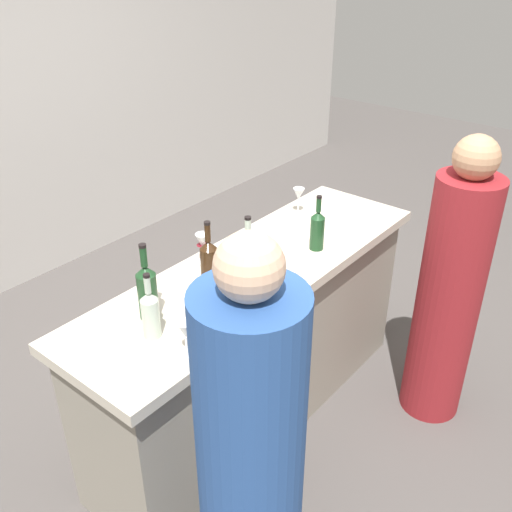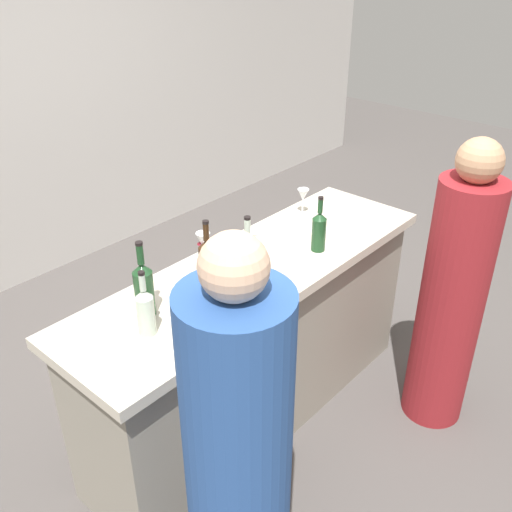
% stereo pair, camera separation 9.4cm
% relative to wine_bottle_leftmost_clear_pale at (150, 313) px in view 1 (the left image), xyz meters
% --- Properties ---
extents(ground_plane, '(12.00, 12.00, 0.00)m').
position_rel_wine_bottle_leftmost_clear_pale_xyz_m(ground_plane, '(0.66, 0.03, -1.02)').
color(ground_plane, '#4C4744').
extents(bar_counter, '(1.98, 0.59, 0.91)m').
position_rel_wine_bottle_leftmost_clear_pale_xyz_m(bar_counter, '(0.66, 0.03, -0.56)').
color(bar_counter, gray).
rests_on(bar_counter, ground).
extents(wine_bottle_leftmost_clear_pale, '(0.07, 0.07, 0.28)m').
position_rel_wine_bottle_leftmost_clear_pale_xyz_m(wine_bottle_leftmost_clear_pale, '(0.00, 0.00, 0.00)').
color(wine_bottle_leftmost_clear_pale, '#B7C6B2').
rests_on(wine_bottle_leftmost_clear_pale, bar_counter).
extents(wine_bottle_second_left_olive_green, '(0.08, 0.08, 0.33)m').
position_rel_wine_bottle_leftmost_clear_pale_xyz_m(wine_bottle_second_left_olive_green, '(0.08, 0.10, 0.02)').
color(wine_bottle_second_left_olive_green, '#193D1E').
rests_on(wine_bottle_second_left_olive_green, bar_counter).
extents(wine_bottle_center_near_black, '(0.07, 0.07, 0.28)m').
position_rel_wine_bottle_leftmost_clear_pale_xyz_m(wine_bottle_center_near_black, '(0.38, -0.17, 0.00)').
color(wine_bottle_center_near_black, black).
rests_on(wine_bottle_center_near_black, bar_counter).
extents(wine_bottle_second_right_amber_brown, '(0.07, 0.07, 0.31)m').
position_rel_wine_bottle_leftmost_clear_pale_xyz_m(wine_bottle_second_right_amber_brown, '(0.39, 0.07, 0.01)').
color(wine_bottle_second_right_amber_brown, '#331E0F').
rests_on(wine_bottle_second_right_amber_brown, bar_counter).
extents(wine_bottle_rightmost_clear_pale, '(0.08, 0.08, 0.28)m').
position_rel_wine_bottle_leftmost_clear_pale_xyz_m(wine_bottle_rightmost_clear_pale, '(0.59, 0.02, 0.00)').
color(wine_bottle_rightmost_clear_pale, '#B7C6B2').
rests_on(wine_bottle_rightmost_clear_pale, bar_counter).
extents(wine_bottle_far_right_olive_green, '(0.07, 0.07, 0.28)m').
position_rel_wine_bottle_leftmost_clear_pale_xyz_m(wine_bottle_far_right_olive_green, '(0.97, -0.09, 0.00)').
color(wine_bottle_far_right_olive_green, '#193D1E').
rests_on(wine_bottle_far_right_olive_green, bar_counter).
extents(wine_glass_near_left, '(0.06, 0.06, 0.14)m').
position_rel_wine_bottle_leftmost_clear_pale_xyz_m(wine_glass_near_left, '(0.01, -0.18, -0.00)').
color(wine_glass_near_left, white).
rests_on(wine_glass_near_left, bar_counter).
extents(wine_glass_near_center, '(0.07, 0.07, 0.14)m').
position_rel_wine_bottle_leftmost_clear_pale_xyz_m(wine_glass_near_center, '(0.70, 0.09, -0.01)').
color(wine_glass_near_center, white).
rests_on(wine_glass_near_center, bar_counter).
extents(wine_glass_near_right, '(0.07, 0.07, 0.15)m').
position_rel_wine_bottle_leftmost_clear_pale_xyz_m(wine_glass_near_right, '(1.24, 0.21, 0.00)').
color(wine_glass_near_right, white).
rests_on(wine_glass_near_right, bar_counter).
extents(wine_glass_far_left, '(0.07, 0.07, 0.15)m').
position_rel_wine_bottle_leftmost_clear_pale_xyz_m(wine_glass_far_left, '(0.53, 0.24, -0.00)').
color(wine_glass_far_left, white).
rests_on(wine_glass_far_left, bar_counter).
extents(person_left_guest, '(0.36, 0.36, 1.59)m').
position_rel_wine_bottle_leftmost_clear_pale_xyz_m(person_left_guest, '(-0.12, -0.59, -0.28)').
color(person_left_guest, '#284C8C').
rests_on(person_left_guest, ground).
extents(person_center_guest, '(0.40, 0.40, 1.52)m').
position_rel_wine_bottle_leftmost_clear_pale_xyz_m(person_center_guest, '(1.31, -0.66, -0.31)').
color(person_center_guest, maroon).
rests_on(person_center_guest, ground).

